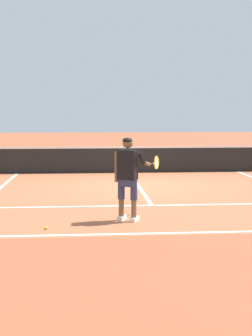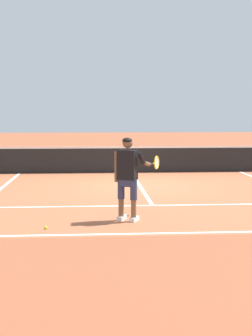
% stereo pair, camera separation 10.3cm
% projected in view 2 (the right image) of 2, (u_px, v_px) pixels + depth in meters
% --- Properties ---
extents(ground_plane, '(80.00, 80.00, 0.00)m').
position_uv_depth(ground_plane, '(139.00, 185.00, 14.70)').
color(ground_plane, '#9E5133').
extents(court_inner_surface, '(10.98, 9.46, 0.00)m').
position_uv_depth(court_inner_surface, '(144.00, 193.00, 13.30)').
color(court_inner_surface, '#B2603D').
rests_on(court_inner_surface, ground).
extents(line_baseline, '(10.98, 0.10, 0.01)m').
position_uv_depth(line_baseline, '(170.00, 233.00, 8.81)').
color(line_baseline, white).
rests_on(line_baseline, ground).
extents(line_service, '(8.23, 0.10, 0.01)m').
position_uv_depth(line_service, '(152.00, 205.00, 11.44)').
color(line_service, white).
rests_on(line_service, ground).
extents(line_centre_service, '(0.10, 6.40, 0.01)m').
position_uv_depth(line_centre_service, '(140.00, 185.00, 14.61)').
color(line_centre_service, white).
rests_on(line_centre_service, ground).
extents(tennis_net, '(11.96, 0.08, 1.07)m').
position_uv_depth(tennis_net, '(131.00, 159.00, 17.73)').
color(tennis_net, '#333338').
rests_on(tennis_net, ground).
extents(tennis_player, '(1.02, 0.93, 1.71)m').
position_uv_depth(tennis_player, '(128.00, 173.00, 9.72)').
color(tennis_player, white).
rests_on(tennis_player, ground).
extents(tennis_ball_near_feet, '(0.07, 0.07, 0.07)m').
position_uv_depth(tennis_ball_near_feet, '(46.00, 228.00, 9.11)').
color(tennis_ball_near_feet, '#CCE02D').
rests_on(tennis_ball_near_feet, ground).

